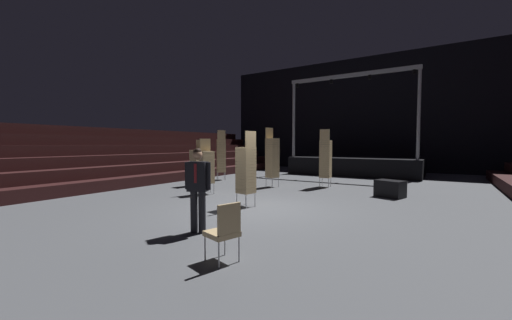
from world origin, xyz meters
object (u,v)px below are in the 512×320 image
chair_stack_front_right (326,158)px  chair_stack_front_left (197,163)px  chair_stack_mid_left (246,169)px  chair_stack_rear_left (221,155)px  loose_chair_near_man (224,229)px  man_with_tie (198,185)px  chair_stack_mid_right (272,157)px  stage_riser (355,165)px  chair_stack_mid_centre (207,166)px  equipment_road_case (390,189)px

chair_stack_front_right → chair_stack_front_left: bearing=-156.3°
chair_stack_mid_left → chair_stack_rear_left: chair_stack_rear_left is taller
chair_stack_rear_left → loose_chair_near_man: 10.95m
man_with_tie → chair_stack_front_right: chair_stack_front_right is taller
man_with_tie → chair_stack_rear_left: 9.28m
chair_stack_front_left → chair_stack_front_right: bearing=-149.0°
chair_stack_front_right → chair_stack_mid_right: chair_stack_mid_right is taller
stage_riser → chair_stack_mid_centre: (-2.85, -10.20, 0.42)m
chair_stack_mid_centre → chair_stack_rear_left: chair_stack_rear_left is taller
stage_riser → equipment_road_case: stage_riser is taller
man_with_tie → chair_stack_mid_centre: (-3.11, 3.78, 0.03)m
loose_chair_near_man → stage_riser: bearing=22.7°
chair_stack_front_left → loose_chair_near_man: chair_stack_front_left is taller
chair_stack_mid_centre → chair_stack_rear_left: size_ratio=0.80×
chair_stack_front_right → equipment_road_case: 3.12m
stage_riser → chair_stack_front_left: size_ratio=3.59×
stage_riser → chair_stack_rear_left: size_ratio=2.87×
man_with_tie → chair_stack_mid_centre: bearing=-70.3°
chair_stack_rear_left → equipment_road_case: size_ratio=2.84×
chair_stack_mid_centre → equipment_road_case: chair_stack_mid_centre is taller
equipment_road_case → chair_stack_mid_left: bearing=-129.7°
chair_stack_mid_left → chair_stack_mid_right: 4.23m
chair_stack_mid_right → man_with_tie: bearing=33.2°
chair_stack_mid_right → chair_stack_mid_centre: bearing=-4.7°
chair_stack_front_left → equipment_road_case: bearing=-166.1°
man_with_tie → chair_stack_mid_left: (-0.61, 2.68, 0.11)m
stage_riser → man_with_tie: (0.26, -13.98, 0.40)m
man_with_tie → chair_stack_mid_right: 6.97m
man_with_tie → equipment_road_case: (2.73, 6.71, -0.71)m
man_with_tie → loose_chair_near_man: man_with_tie is taller
man_with_tie → equipment_road_case: bearing=-131.9°
chair_stack_mid_left → loose_chair_near_man: size_ratio=2.35×
chair_stack_mid_right → equipment_road_case: size_ratio=2.84×
chair_stack_mid_left → equipment_road_case: 5.30m
chair_stack_front_right → chair_stack_rear_left: chair_stack_rear_left is taller
chair_stack_mid_centre → equipment_road_case: (5.84, 2.93, -0.73)m
chair_stack_mid_right → loose_chair_near_man: size_ratio=2.71×
chair_stack_front_left → chair_stack_mid_right: bearing=-151.2°
stage_riser → loose_chair_near_man: 15.03m
stage_riser → chair_stack_rear_left: stage_riser is taller
chair_stack_mid_left → chair_stack_mid_centre: chair_stack_mid_left is taller
chair_stack_mid_left → chair_stack_mid_centre: size_ratio=1.08×
stage_riser → chair_stack_mid_right: stage_riser is taller
chair_stack_front_right → chair_stack_rear_left: 5.47m
stage_riser → chair_stack_mid_left: stage_riser is taller
chair_stack_front_right → chair_stack_mid_centre: 5.14m
stage_riser → chair_stack_mid_left: size_ratio=3.31×
equipment_road_case → chair_stack_mid_right: bearing=-179.7°
man_with_tie → loose_chair_near_man: size_ratio=1.86×
chair_stack_rear_left → stage_riser: bearing=5.2°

